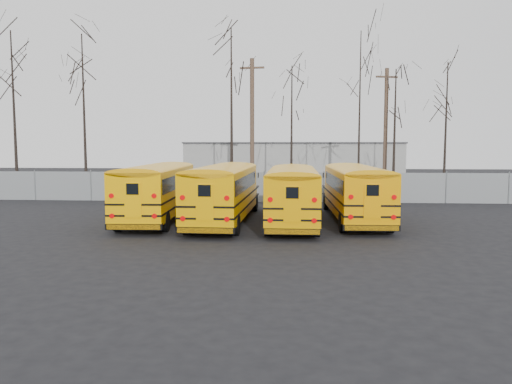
# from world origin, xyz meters

# --- Properties ---
(ground) EXTENTS (120.00, 120.00, 0.00)m
(ground) POSITION_xyz_m (0.00, 0.00, 0.00)
(ground) COLOR black
(ground) RESTS_ON ground
(fence) EXTENTS (40.00, 0.04, 2.00)m
(fence) POSITION_xyz_m (0.00, 12.00, 1.00)
(fence) COLOR gray
(fence) RESTS_ON ground
(distant_building) EXTENTS (22.00, 8.00, 4.00)m
(distant_building) POSITION_xyz_m (2.00, 32.00, 2.00)
(distant_building) COLOR #A0A09C
(distant_building) RESTS_ON ground
(bus_a) EXTENTS (2.80, 10.47, 2.91)m
(bus_a) POSITION_xyz_m (-4.93, 3.25, 1.70)
(bus_a) COLOR black
(bus_a) RESTS_ON ground
(bus_b) EXTENTS (2.72, 10.50, 2.92)m
(bus_b) POSITION_xyz_m (-1.48, 2.64, 1.71)
(bus_b) COLOR black
(bus_b) RESTS_ON ground
(bus_c) EXTENTS (2.38, 10.12, 2.83)m
(bus_c) POSITION_xyz_m (1.87, 2.53, 1.66)
(bus_c) COLOR black
(bus_c) RESTS_ON ground
(bus_d) EXTENTS (2.58, 10.26, 2.86)m
(bus_d) POSITION_xyz_m (5.03, 3.65, 1.67)
(bus_d) COLOR black
(bus_d) RESTS_ON ground
(utility_pole_left) EXTENTS (1.79, 0.37, 10.03)m
(utility_pole_left) POSITION_xyz_m (-1.04, 14.98, 5.15)
(utility_pole_left) COLOR brown
(utility_pole_left) RESTS_ON ground
(utility_pole_right) EXTENTS (1.65, 0.54, 9.38)m
(utility_pole_right) POSITION_xyz_m (8.71, 15.90, 4.82)
(utility_pole_right) COLOR brown
(utility_pole_right) RESTS_ON ground
(tree_0) EXTENTS (0.26, 0.26, 12.13)m
(tree_0) POSITION_xyz_m (-18.59, 14.31, 6.06)
(tree_0) COLOR black
(tree_0) RESTS_ON ground
(tree_1) EXTENTS (0.26, 0.26, 11.80)m
(tree_1) POSITION_xyz_m (-13.28, 14.29, 5.90)
(tree_1) COLOR black
(tree_1) RESTS_ON ground
(tree_2) EXTENTS (0.26, 0.26, 12.27)m
(tree_2) POSITION_xyz_m (-2.56, 15.07, 6.14)
(tree_2) COLOR black
(tree_2) RESTS_ON ground
(tree_3) EXTENTS (0.26, 0.26, 9.96)m
(tree_3) POSITION_xyz_m (1.83, 17.99, 4.98)
(tree_3) COLOR black
(tree_3) RESTS_ON ground
(tree_4) EXTENTS (0.26, 0.26, 11.85)m
(tree_4) POSITION_xyz_m (6.66, 14.92, 5.92)
(tree_4) COLOR black
(tree_4) RESTS_ON ground
(tree_5) EXTENTS (0.26, 0.26, 9.12)m
(tree_5) POSITION_xyz_m (9.09, 14.56, 4.56)
(tree_5) COLOR black
(tree_5) RESTS_ON ground
(tree_6) EXTENTS (0.26, 0.26, 9.78)m
(tree_6) POSITION_xyz_m (13.03, 15.94, 4.89)
(tree_6) COLOR black
(tree_6) RESTS_ON ground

